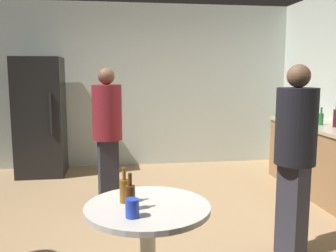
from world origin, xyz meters
TOP-DOWN VIEW (x-y plane):
  - ground_plane at (0.00, 0.00)m, footprint 5.20×5.20m
  - wall_back at (0.00, 2.63)m, footprint 5.32×0.06m
  - refrigerator at (-1.51, 2.20)m, footprint 0.70×0.68m
  - kitchen_counter at (2.28, 0.63)m, footprint 0.64×2.16m
  - kettle at (2.23, 1.09)m, footprint 0.24×0.17m
  - wine_bottle_on_counter at (2.32, 0.54)m, footprint 0.08×0.08m
  - beer_bottle_on_counter at (2.24, 0.74)m, footprint 0.06×0.06m
  - foreground_table at (-0.20, -1.40)m, footprint 0.80×0.80m
  - beer_bottle_amber at (-0.34, -1.33)m, footprint 0.06×0.06m
  - beer_bottle_brown at (-0.31, -1.46)m, footprint 0.06×0.06m
  - plastic_cup_blue at (-0.30, -1.58)m, footprint 0.08×0.08m
  - person_in_maroon_shirt at (-0.47, 0.65)m, footprint 0.41×0.41m
  - person_in_black_shirt at (1.10, -0.79)m, footprint 0.45×0.45m

SIDE VIEW (x-z plane):
  - ground_plane at x=0.00m, z-range -0.10..0.00m
  - kitchen_counter at x=2.28m, z-range 0.00..0.90m
  - foreground_table at x=-0.20m, z-range 0.26..1.00m
  - plastic_cup_blue at x=-0.30m, z-range 0.73..0.85m
  - beer_bottle_amber at x=-0.34m, z-range 0.70..0.93m
  - beer_bottle_brown at x=-0.31m, z-range 0.70..0.93m
  - refrigerator at x=-1.51m, z-range 0.00..1.80m
  - person_in_maroon_shirt at x=-0.47m, z-range 0.14..1.76m
  - person_in_black_shirt at x=1.10m, z-range 0.14..1.77m
  - kettle at x=2.23m, z-range 0.88..1.06m
  - beer_bottle_on_counter at x=2.24m, z-range 0.87..1.10m
  - wine_bottle_on_counter at x=2.32m, z-range 0.86..1.17m
  - wall_back at x=0.00m, z-range 0.00..2.70m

